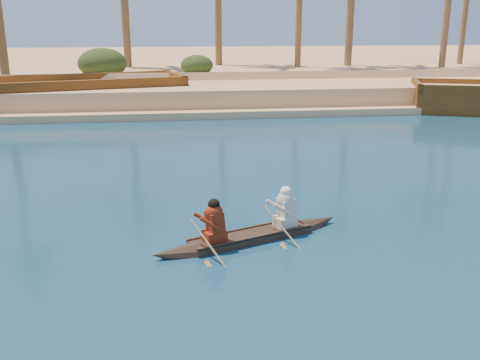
{
  "coord_description": "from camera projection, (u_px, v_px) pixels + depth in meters",
  "views": [
    {
      "loc": [
        -2.32,
        -4.25,
        4.69
      ],
      "look_at": [
        -0.62,
        8.81,
        0.77
      ],
      "focal_mm": 40.0,
      "sensor_mm": 36.0,
      "label": 1
    }
  ],
  "objects": [
    {
      "name": "barge_mid",
      "position": [
        66.0,
        97.0,
        29.16
      ],
      "size": [
        13.36,
        7.17,
        2.12
      ],
      "rotation": [
        0.0,
        0.0,
        0.24
      ],
      "color": "brown",
      "rests_on": "ground"
    },
    {
      "name": "canoe",
      "position": [
        251.0,
        230.0,
        11.87
      ],
      "size": [
        4.57,
        2.27,
        1.29
      ],
      "rotation": [
        0.0,
        0.0,
        0.37
      ],
      "color": "#34291C",
      "rests_on": "ground"
    },
    {
      "name": "sandy_embankment",
      "position": [
        194.0,
        68.0,
        50.08
      ],
      "size": [
        150.0,
        51.0,
        1.5
      ],
      "color": "#E0B77E",
      "rests_on": "ground"
    },
    {
      "name": "shrub_cluster",
      "position": [
        205.0,
        77.0,
        35.27
      ],
      "size": [
        100.0,
        6.0,
        2.4
      ],
      "primitive_type": null,
      "color": "#203513",
      "rests_on": "ground"
    }
  ]
}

